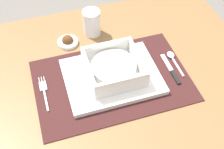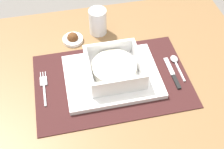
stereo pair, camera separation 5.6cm
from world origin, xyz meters
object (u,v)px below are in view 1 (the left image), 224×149
spoon (172,57)px  butter_knife (172,71)px  drinking_glass (92,24)px  condiment_saucer (68,41)px  porridge_bowl (114,68)px  dining_table (107,96)px  fork (44,90)px

spoon → butter_knife: size_ratio=0.85×
drinking_glass → condiment_saucer: (-0.10, -0.03, -0.03)m
porridge_bowl → drinking_glass: (-0.01, 0.23, 0.00)m
dining_table → spoon: bearing=1.4°
butter_knife → fork: bearing=173.8°
dining_table → drinking_glass: drinking_glass is taller
dining_table → porridge_bowl: 0.15m
fork → butter_knife: bearing=-2.0°
butter_knife → condiment_saucer: (-0.29, 0.23, 0.00)m
dining_table → condiment_saucer: size_ratio=14.10×
drinking_glass → butter_knife: bearing=-53.1°
dining_table → condiment_saucer: bearing=114.7°
fork → drinking_glass: bearing=49.9°
fork → porridge_bowl: bearing=2.0°
drinking_glass → condiment_saucer: bearing=-163.1°
fork → drinking_glass: 0.30m
butter_knife → condiment_saucer: 0.37m
dining_table → porridge_bowl: (0.02, -0.01, 0.15)m
dining_table → porridge_bowl: porridge_bowl is taller
dining_table → fork: 0.23m
dining_table → spoon: (0.23, 0.01, 0.12)m
fork → butter_knife: (0.40, -0.04, 0.00)m
spoon → butter_knife: spoon is taller
dining_table → butter_knife: (0.21, -0.05, 0.11)m
spoon → drinking_glass: size_ratio=1.19×
porridge_bowl → spoon: porridge_bowl is taller
dining_table → condiment_saucer: 0.23m
dining_table → butter_knife: butter_knife is taller
dining_table → spoon: 0.26m
porridge_bowl → butter_knife: bearing=-10.7°
porridge_bowl → spoon: 0.21m
porridge_bowl → fork: bearing=178.0°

